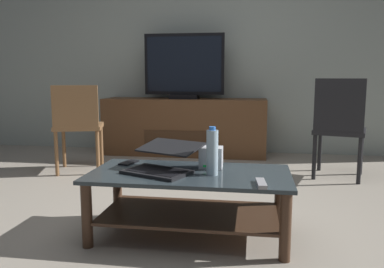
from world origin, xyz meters
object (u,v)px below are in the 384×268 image
(media_cabinet, at_px, (185,127))
(tv_remote, at_px, (261,183))
(television, at_px, (184,67))
(coffee_table, at_px, (190,192))
(cell_phone, at_px, (129,163))
(dining_chair, at_px, (339,124))
(water_bottle_near, at_px, (212,152))
(side_chair, at_px, (78,123))
(laptop, at_px, (163,162))
(router_box, at_px, (211,157))

(media_cabinet, xyz_separation_m, tv_remote, (0.86, -2.63, 0.06))
(media_cabinet, distance_m, television, 0.70)
(coffee_table, xyz_separation_m, television, (-0.46, 2.40, 0.77))
(coffee_table, distance_m, cell_phone, 0.47)
(television, xyz_separation_m, dining_chair, (1.58, -0.90, -0.53))
(coffee_table, relative_size, cell_phone, 8.26)
(media_cabinet, distance_m, dining_chair, 1.84)
(television, height_order, cell_phone, television)
(media_cabinet, relative_size, television, 2.05)
(cell_phone, distance_m, tv_remote, 0.91)
(dining_chair, height_order, water_bottle_near, dining_chair)
(dining_chair, height_order, tv_remote, dining_chair)
(coffee_table, relative_size, media_cabinet, 0.60)
(media_cabinet, bearing_deg, side_chair, -129.05)
(coffee_table, relative_size, tv_remote, 7.22)
(coffee_table, xyz_separation_m, cell_phone, (-0.42, 0.17, 0.13))
(media_cabinet, distance_m, side_chair, 1.37)
(television, bearing_deg, cell_phone, -89.11)
(dining_chair, bearing_deg, laptop, -130.55)
(tv_remote, bearing_deg, media_cabinet, 102.99)
(side_chair, height_order, router_box, side_chair)
(laptop, distance_m, cell_phone, 0.32)
(dining_chair, xyz_separation_m, laptop, (-1.28, -1.50, -0.06))
(coffee_table, xyz_separation_m, laptop, (-0.16, -0.01, 0.18))
(coffee_table, bearing_deg, media_cabinet, 100.69)
(side_chair, bearing_deg, laptop, -49.69)
(side_chair, xyz_separation_m, water_bottle_near, (1.45, -1.40, 0.02))
(dining_chair, distance_m, tv_remote, 1.86)
(side_chair, distance_m, cell_phone, 1.49)
(tv_remote, bearing_deg, coffee_table, 146.94)
(laptop, bearing_deg, coffee_table, 2.37)
(dining_chair, xyz_separation_m, router_box, (-1.02, -1.37, -0.06))
(tv_remote, bearing_deg, dining_chair, 62.00)
(cell_phone, bearing_deg, tv_remote, -9.87)
(media_cabinet, distance_m, tv_remote, 2.77)
(side_chair, height_order, water_bottle_near, side_chair)
(router_box, distance_m, tv_remote, 0.46)
(router_box, bearing_deg, media_cabinet, 103.90)
(router_box, height_order, tv_remote, router_box)
(side_chair, xyz_separation_m, router_box, (1.43, -1.23, -0.04))
(side_chair, bearing_deg, tv_remote, -42.43)
(side_chair, distance_m, tv_remote, 2.33)
(coffee_table, xyz_separation_m, tv_remote, (0.40, -0.21, 0.13))
(television, distance_m, water_bottle_near, 2.56)
(side_chair, bearing_deg, television, 50.37)
(laptop, bearing_deg, router_box, 26.80)
(media_cabinet, relative_size, router_box, 14.07)
(router_box, distance_m, water_bottle_near, 0.18)
(water_bottle_near, bearing_deg, dining_chair, 57.11)
(television, height_order, water_bottle_near, television)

